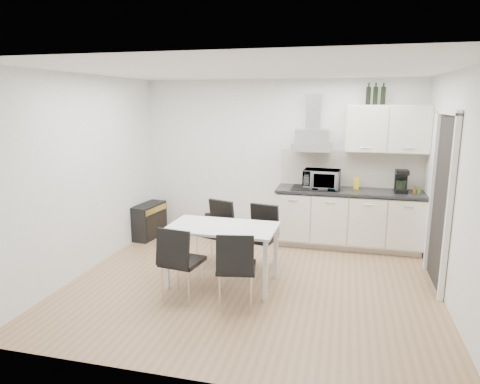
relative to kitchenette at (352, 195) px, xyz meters
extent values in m
plane|color=#A77E57|center=(-1.19, -1.73, -0.83)|extent=(4.50, 4.50, 0.00)
cube|color=white|center=(-1.19, 0.27, 0.47)|extent=(4.50, 0.10, 2.60)
cube|color=white|center=(-1.19, -3.73, 0.47)|extent=(4.50, 0.10, 2.60)
cube|color=white|center=(-3.44, -1.73, 0.47)|extent=(0.10, 4.00, 2.60)
cube|color=white|center=(1.06, -1.73, 0.47)|extent=(0.10, 4.00, 2.60)
plane|color=white|center=(-1.19, -1.73, 1.77)|extent=(4.50, 4.50, 0.00)
cube|color=white|center=(1.02, -1.18, 0.22)|extent=(0.08, 1.04, 2.10)
cube|color=beige|center=(-0.04, 0.01, -0.78)|extent=(2.16, 0.52, 0.10)
cube|color=white|center=(-0.04, -0.03, -0.35)|extent=(2.20, 0.60, 0.76)
cube|color=#242427|center=(-0.04, -0.04, 0.07)|extent=(2.22, 0.64, 0.04)
cube|color=beige|center=(-0.04, 0.25, 0.38)|extent=(2.20, 0.02, 0.58)
cube|color=white|center=(0.46, 0.09, 1.02)|extent=(1.20, 0.35, 0.70)
cube|color=silver|center=(-0.64, 0.05, 0.82)|extent=(0.60, 0.46, 0.30)
cube|color=silver|center=(-0.64, 0.16, 1.27)|extent=(0.22, 0.20, 0.55)
imported|color=silver|center=(-0.47, -0.05, 0.27)|extent=(0.56, 0.33, 0.37)
cube|color=yellow|center=(0.06, 0.07, 0.18)|extent=(0.08, 0.04, 0.18)
cylinder|color=brown|center=(0.89, -0.08, 0.14)|extent=(0.04, 0.04, 0.11)
cylinder|color=#4C6626|center=(0.95, -0.08, 0.14)|extent=(0.04, 0.04, 0.11)
cylinder|color=black|center=(0.16, 0.09, 1.53)|extent=(0.07, 0.07, 0.32)
cylinder|color=black|center=(0.26, 0.09, 1.53)|extent=(0.07, 0.07, 0.32)
cylinder|color=black|center=(0.37, 0.09, 1.53)|extent=(0.07, 0.07, 0.32)
cube|color=white|center=(-1.55, -1.82, -0.10)|extent=(1.34, 0.78, 0.03)
cube|color=white|center=(-2.17, -2.14, -0.47)|extent=(0.05, 0.05, 0.72)
cube|color=white|center=(-0.94, -2.16, -0.47)|extent=(0.05, 0.05, 0.72)
cube|color=white|center=(-2.16, -1.48, -0.47)|extent=(0.05, 0.05, 0.72)
cube|color=white|center=(-0.93, -1.50, -0.47)|extent=(0.05, 0.05, 0.72)
cube|color=black|center=(-3.28, -0.33, -0.54)|extent=(0.37, 0.72, 0.57)
cube|color=gold|center=(-3.13, -0.33, -0.34)|extent=(0.09, 0.62, 0.09)
cube|color=black|center=(-2.35, 0.17, -0.66)|extent=(0.25, 0.24, 0.33)
camera|label=1|loc=(-0.12, -6.67, 1.42)|focal=32.00mm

